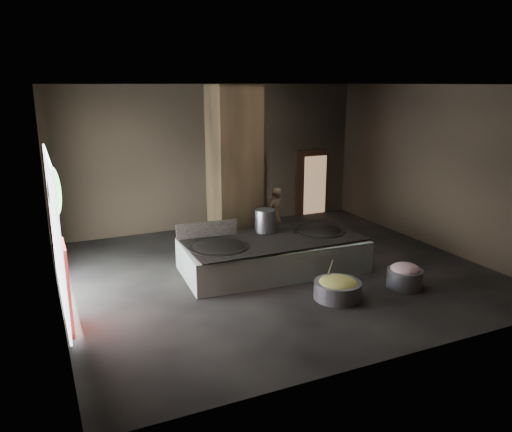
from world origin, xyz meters
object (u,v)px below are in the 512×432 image
hearth_platform (273,255)px  stock_pot (265,221)px  wok_right (319,234)px  veg_basin (337,290)px  wok_left (218,250)px  meat_basin (405,278)px  cook (275,215)px

hearth_platform → stock_pot: stock_pot is taller
wok_right → veg_basin: size_ratio=1.27×
wok_left → stock_pot: 1.66m
veg_basin → meat_basin: bearing=-4.5°
wok_left → cook: size_ratio=0.87×
hearth_platform → veg_basin: 2.19m
cook → meat_basin: cook is taller
cook → wok_left: bearing=12.6°
hearth_platform → stock_pot: (0.05, 0.55, 0.74)m
stock_pot → cook: (1.05, 1.54, -0.33)m
stock_pot → cook: cook is taller
hearth_platform → veg_basin: (0.52, -2.12, -0.20)m
veg_basin → meat_basin: (1.72, -0.14, 0.03)m
cook → meat_basin: size_ratio=2.02×
hearth_platform → meat_basin: bearing=-41.6°
wok_right → veg_basin: 2.39m
hearth_platform → cook: bearing=65.8°
wok_left → wok_right: wok_left is taller
meat_basin → wok_right: bearing=111.2°
hearth_platform → wok_right: (1.35, 0.05, 0.36)m
cook → hearth_platform: bearing=34.8°
stock_pot → cook: bearing=55.8°
wok_right → cook: size_ratio=0.81×
wok_right → cook: (-0.25, 2.04, 0.05)m
wok_right → meat_basin: bearing=-68.8°
hearth_platform → stock_pot: 0.93m
stock_pot → wok_right: bearing=-21.0°
wok_left → stock_pot: stock_pot is taller
wok_left → meat_basin: 4.33m
cook → meat_basin: (1.14, -4.34, -0.59)m
wok_left → cook: 3.33m
veg_basin → meat_basin: size_ratio=1.29×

